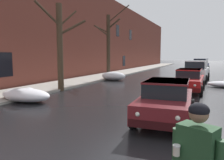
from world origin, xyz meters
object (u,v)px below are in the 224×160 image
at_px(bare_tree_mid_block, 109,45).
at_px(suv_white_parked_kerbside_mid, 196,70).
at_px(sedan_maroon_approaching_near_lane, 166,99).
at_px(sedan_red_parked_kerbside_close, 189,79).
at_px(bare_tree_second_along_sidewalk, 60,44).
at_px(sedan_green_parked_far_down_block, 200,69).
at_px(suv_darkblue_queued_behind_truck, 201,64).

height_order(bare_tree_mid_block, suv_white_parked_kerbside_mid, bare_tree_mid_block).
distance_m(sedan_maroon_approaching_near_lane, sedan_red_parked_kerbside_close, 7.05).
xyz_separation_m(bare_tree_second_along_sidewalk, sedan_green_parked_far_down_block, (7.75, 15.60, -2.23)).
distance_m(sedan_red_parked_kerbside_close, sedan_green_parked_far_down_block, 12.36).
bearing_deg(suv_darkblue_queued_behind_truck, suv_white_parked_kerbside_mid, -89.54).
bearing_deg(suv_darkblue_queued_behind_truck, sedan_red_parked_kerbside_close, -90.02).
bearing_deg(sedan_green_parked_far_down_block, sedan_red_parked_kerbside_close, -90.85).
bearing_deg(bare_tree_second_along_sidewalk, suv_white_parked_kerbside_mid, 51.06).
relative_size(sedan_maroon_approaching_near_lane, sedan_red_parked_kerbside_close, 0.90).
bearing_deg(sedan_maroon_approaching_near_lane, sedan_green_parked_far_down_block, 88.96).
distance_m(sedan_red_parked_kerbside_close, suv_white_parked_kerbside_mid, 6.28).
xyz_separation_m(sedan_red_parked_kerbside_close, sedan_green_parked_far_down_block, (0.18, 12.36, -0.00)).
xyz_separation_m(bare_tree_second_along_sidewalk, suv_white_parked_kerbside_mid, (7.69, 9.51, -1.99)).
distance_m(suv_white_parked_kerbside_mid, sedan_green_parked_far_down_block, 6.09).
distance_m(bare_tree_mid_block, suv_white_parked_kerbside_mid, 8.34).
distance_m(bare_tree_second_along_sidewalk, sedan_red_parked_kerbside_close, 8.53).
xyz_separation_m(sedan_maroon_approaching_near_lane, sedan_green_parked_far_down_block, (0.35, 19.41, 0.00)).
xyz_separation_m(suv_white_parked_kerbside_mid, sedan_green_parked_far_down_block, (0.06, 6.09, -0.24)).
bearing_deg(sedan_maroon_approaching_near_lane, suv_white_parked_kerbside_mid, 88.76).
height_order(bare_tree_second_along_sidewalk, suv_white_parked_kerbside_mid, bare_tree_second_along_sidewalk).
relative_size(suv_white_parked_kerbside_mid, suv_darkblue_queued_behind_truck, 1.01).
bearing_deg(suv_darkblue_queued_behind_truck, bare_tree_second_along_sidewalk, -107.99).
relative_size(bare_tree_mid_block, sedan_green_parked_far_down_block, 1.65).
distance_m(sedan_maroon_approaching_near_lane, suv_white_parked_kerbside_mid, 13.33).
distance_m(bare_tree_second_along_sidewalk, bare_tree_mid_block, 7.38).
distance_m(suv_white_parked_kerbside_mid, suv_darkblue_queued_behind_truck, 13.82).
xyz_separation_m(bare_tree_second_along_sidewalk, sedan_maroon_approaching_near_lane, (7.40, -3.81, -2.23)).
xyz_separation_m(sedan_maroon_approaching_near_lane, suv_darkblue_queued_behind_truck, (0.18, 27.14, 0.24)).
bearing_deg(sedan_maroon_approaching_near_lane, suv_darkblue_queued_behind_truck, 89.63).
xyz_separation_m(sedan_maroon_approaching_near_lane, suv_white_parked_kerbside_mid, (0.29, 13.33, 0.24)).
bearing_deg(sedan_red_parked_kerbside_close, sedan_maroon_approaching_near_lane, -91.38).
bearing_deg(bare_tree_mid_block, sedan_green_parked_far_down_block, 46.56).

